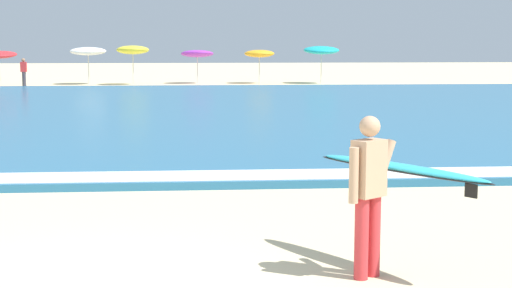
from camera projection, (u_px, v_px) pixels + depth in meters
The scene contains 9 objects.
sea at pixel (169, 110), 26.27m from camera, with size 120.00×28.00×0.14m, color teal.
surf_foam at pixel (136, 176), 13.03m from camera, with size 120.00×1.02×0.01m, color white.
surfer_with_board at pixel (383, 180), 7.93m from camera, with size 1.62×2.09×1.73m.
beach_umbrella_2 at pixel (88, 51), 43.08m from camera, with size 2.08×2.10×2.19m.
beach_umbrella_3 at pixel (133, 50), 42.63m from camera, with size 1.86×1.88×2.29m.
beach_umbrella_4 at pixel (197, 54), 43.98m from camera, with size 1.93×1.96×2.05m.
beach_umbrella_5 at pixel (259, 54), 44.02m from camera, with size 1.78×1.78×1.99m.
beach_umbrella_6 at pixel (321, 50), 43.97m from camera, with size 2.11×2.14×2.28m.
beachgoer_near_row_left at pixel (24, 72), 40.49m from camera, with size 0.32×0.20×1.58m.
Camera 1 is at (1.16, -6.65, 2.50)m, focal length 52.19 mm.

